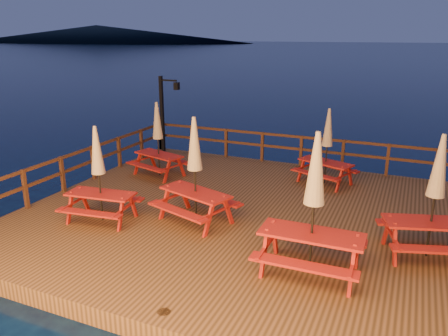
{
  "coord_description": "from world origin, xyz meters",
  "views": [
    {
      "loc": [
        3.53,
        -10.07,
        4.99
      ],
      "look_at": [
        -1.15,
        0.6,
        1.37
      ],
      "focal_mm": 35.0,
      "sensor_mm": 36.0,
      "label": 1
    }
  ],
  "objects_px": {
    "lamp_post": "(165,107)",
    "picnic_table_2": "(99,173)",
    "picnic_table_0": "(327,145)",
    "picnic_table_1": "(435,195)"
  },
  "relations": [
    {
      "from": "lamp_post",
      "to": "picnic_table_1",
      "type": "relative_size",
      "value": 1.12
    },
    {
      "from": "lamp_post",
      "to": "picnic_table_2",
      "type": "height_order",
      "value": "lamp_post"
    },
    {
      "from": "lamp_post",
      "to": "picnic_table_2",
      "type": "distance_m",
      "value": 6.77
    },
    {
      "from": "lamp_post",
      "to": "picnic_table_0",
      "type": "height_order",
      "value": "lamp_post"
    },
    {
      "from": "lamp_post",
      "to": "picnic_table_1",
      "type": "distance_m",
      "value": 10.86
    },
    {
      "from": "picnic_table_0",
      "to": "picnic_table_2",
      "type": "bearing_deg",
      "value": -110.79
    },
    {
      "from": "lamp_post",
      "to": "picnic_table_0",
      "type": "xyz_separation_m",
      "value": [
        6.58,
        -1.3,
        -0.55
      ]
    },
    {
      "from": "picnic_table_1",
      "to": "picnic_table_2",
      "type": "height_order",
      "value": "picnic_table_1"
    },
    {
      "from": "picnic_table_2",
      "to": "picnic_table_0",
      "type": "bearing_deg",
      "value": 40.7
    },
    {
      "from": "picnic_table_0",
      "to": "picnic_table_2",
      "type": "xyz_separation_m",
      "value": [
        -4.63,
        -5.16,
        0.03
      ]
    }
  ]
}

